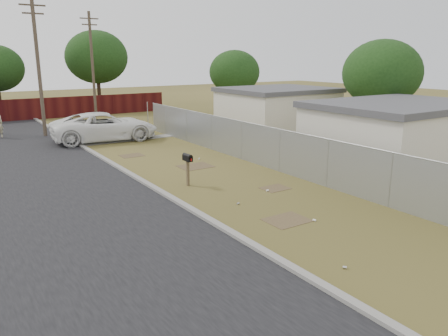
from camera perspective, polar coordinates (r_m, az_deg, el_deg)
ground at (r=18.84m, az=-0.02°, el=-1.77°), size 120.00×120.00×0.00m
street at (r=23.97m, az=-24.87°, el=0.43°), size 15.10×60.00×0.12m
chainlink_fence at (r=21.25m, az=5.50°, el=2.23°), size 0.10×27.06×2.02m
utility_poles at (r=36.35m, az=-23.98°, el=12.29°), size 12.60×8.24×9.00m
houses at (r=27.07m, az=13.69°, el=6.14°), size 9.30×17.24×3.10m
horizon_trees at (r=40.17m, az=-18.24°, el=12.78°), size 33.32×31.94×7.78m
mailbox at (r=18.04m, az=-4.78°, el=0.98°), size 0.21×0.59×1.36m
pickup_truck at (r=28.93m, az=-15.32°, el=5.25°), size 6.85×3.70×1.83m
scattered_litter at (r=16.40m, az=4.89°, el=-4.15°), size 3.16×12.69×0.07m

